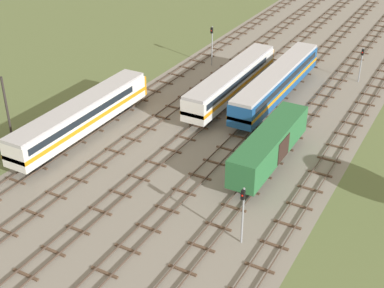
% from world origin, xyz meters
% --- Properties ---
extents(ground_plane, '(480.00, 480.00, 0.00)m').
position_xyz_m(ground_plane, '(0.00, 56.00, 0.00)').
color(ground_plane, '#5B6B3D').
extents(ballast_bed, '(28.72, 176.00, 0.01)m').
position_xyz_m(ballast_bed, '(0.00, 56.00, 0.00)').
color(ballast_bed, gray).
rests_on(ballast_bed, ground).
extents(track_far_left, '(2.40, 126.00, 0.29)m').
position_xyz_m(track_far_left, '(-12.36, 57.00, 0.14)').
color(track_far_left, '#47382D').
rests_on(track_far_left, ground).
extents(track_left, '(2.40, 126.00, 0.29)m').
position_xyz_m(track_left, '(-7.42, 57.00, 0.14)').
color(track_left, '#47382D').
rests_on(track_left, ground).
extents(track_centre_left, '(2.40, 126.00, 0.29)m').
position_xyz_m(track_centre_left, '(-2.47, 57.00, 0.14)').
color(track_centre_left, '#47382D').
rests_on(track_centre_left, ground).
extents(track_centre, '(2.40, 126.00, 0.29)m').
position_xyz_m(track_centre, '(2.47, 57.00, 0.14)').
color(track_centre, '#47382D').
rests_on(track_centre, ground).
extents(track_centre_right, '(2.40, 126.00, 0.29)m').
position_xyz_m(track_centre_right, '(7.42, 57.00, 0.14)').
color(track_centre_right, '#47382D').
rests_on(track_centre_right, ground).
extents(track_right, '(2.40, 126.00, 0.29)m').
position_xyz_m(track_right, '(12.36, 57.00, 0.14)').
color(track_right, '#47382D').
rests_on(track_right, ground).
extents(diesel_railcar_far_left_near, '(2.96, 20.50, 3.80)m').
position_xyz_m(diesel_railcar_far_left_near, '(-12.36, 47.61, 2.60)').
color(diesel_railcar_far_left_near, white).
rests_on(diesel_railcar_far_left_near, ground).
extents(freight_boxcar_centre_right_mid, '(2.87, 14.00, 3.60)m').
position_xyz_m(freight_boxcar_centre_right_mid, '(7.42, 51.49, 2.45)').
color(freight_boxcar_centre_right_mid, '#286638').
rests_on(freight_boxcar_centre_right_mid, ground).
extents(diesel_railcar_centre_left_midfar, '(2.96, 20.50, 3.80)m').
position_xyz_m(diesel_railcar_centre_left_midfar, '(-2.47, 63.88, 2.60)').
color(diesel_railcar_centre_left_midfar, white).
rests_on(diesel_railcar_centre_left_midfar, ground).
extents(passenger_coach_centre_far, '(2.96, 22.00, 3.80)m').
position_xyz_m(passenger_coach_centre_far, '(2.47, 66.24, 2.61)').
color(passenger_coach_centre_far, '#194C8C').
rests_on(passenger_coach_centre_far, ground).
extents(signal_post_nearest, '(0.28, 0.47, 5.20)m').
position_xyz_m(signal_post_nearest, '(9.89, 39.58, 3.31)').
color(signal_post_nearest, gray).
rests_on(signal_post_nearest, ground).
extents(signal_post_near, '(0.28, 0.47, 4.65)m').
position_xyz_m(signal_post_near, '(9.89, 77.20, 2.99)').
color(signal_post_near, gray).
rests_on(signal_post_near, ground).
extents(signal_post_mid, '(0.28, 0.47, 5.64)m').
position_xyz_m(signal_post_mid, '(-9.89, 73.16, 3.57)').
color(signal_post_mid, gray).
rests_on(signal_post_mid, ground).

